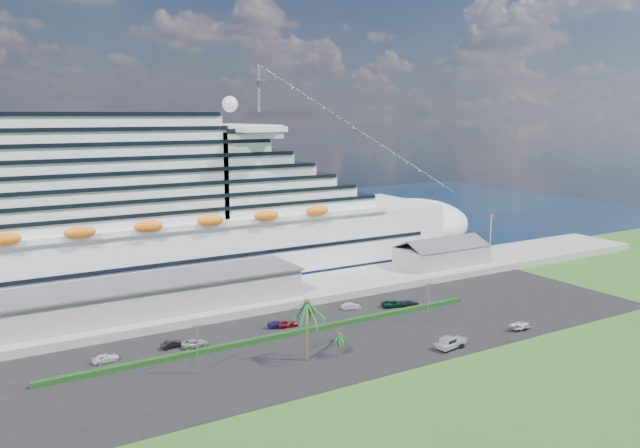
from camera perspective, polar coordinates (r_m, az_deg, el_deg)
ground at (r=110.82m, az=4.48°, el=-12.03°), size 420.00×420.00×0.00m
asphalt_lot at (r=119.32m, az=1.39°, el=-10.33°), size 140.00×38.00×0.12m
wharf at (r=143.18m, az=-4.83°, el=-6.51°), size 240.00×20.00×1.80m
water at (r=225.69m, az=-14.89°, el=-0.92°), size 420.00×160.00×0.02m
cruise_ship at (r=154.51m, az=-16.07°, el=0.37°), size 191.00×38.00×54.00m
terminal_building at (r=133.52m, az=-14.61°, el=-6.19°), size 61.00×15.00×6.30m
port_shed at (r=170.68m, az=11.06°, el=-2.74°), size 24.00×12.31×7.37m
flagpole at (r=182.24m, az=15.34°, el=-0.86°), size 1.08×0.16×12.00m
hedge at (r=119.49m, az=-3.21°, el=-10.05°), size 88.00×1.10×0.90m
lamp_post_left at (r=103.51m, az=-11.16°, el=-10.65°), size 1.60×0.35×8.27m
lamp_post_right at (r=126.70m, az=9.87°, el=-6.73°), size 1.60×0.35×8.27m
palm_tall at (r=105.80m, az=-1.19°, el=-7.78°), size 8.82×8.82×11.13m
palm_short at (r=109.08m, az=1.77°, el=-10.31°), size 3.53×3.53×4.56m
parked_car_0 at (r=113.76m, az=-19.00°, el=-11.50°), size 4.51×2.11×1.49m
parked_car_1 at (r=117.07m, az=-13.36°, el=-10.64°), size 4.24×2.01×1.34m
parked_car_2 at (r=116.63m, az=-11.38°, el=-10.64°), size 4.96×2.50×1.35m
parked_car_3 at (r=124.50m, az=-3.78°, el=-9.11°), size 4.83×2.59×1.33m
parked_car_4 at (r=124.47m, az=-3.01°, el=-9.09°), size 4.31×2.07×1.42m
parked_car_5 at (r=135.29m, az=2.87°, el=-7.52°), size 4.36×2.67×1.36m
parked_car_6 at (r=137.60m, az=6.73°, el=-7.25°), size 5.79×3.88×1.48m
parked_car_7 at (r=138.92m, az=8.21°, el=-7.17°), size 4.57×2.79×1.24m
pickup_truck at (r=115.75m, az=11.85°, el=-10.56°), size 6.31×3.17×2.12m
boat_trailer at (r=128.74m, az=17.91°, el=-8.76°), size 5.55×3.79×1.57m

